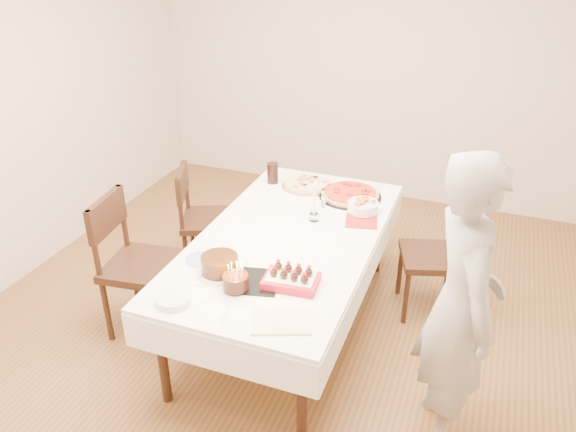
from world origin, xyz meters
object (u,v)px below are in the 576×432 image
(chair_right_savory, at_px, (432,257))
(pizza_white, at_px, (307,184))
(layer_cake, at_px, (220,265))
(dining_table, at_px, (288,282))
(cola_glass, at_px, (273,173))
(pasta_bowl, at_px, (363,207))
(chair_left_savory, at_px, (210,220))
(pizza_pepperoni, at_px, (350,194))
(person, at_px, (461,307))
(birthday_cake, at_px, (235,277))
(taper_candle, at_px, (314,201))
(chair_left_dessert, at_px, (143,266))
(strawberry_box, at_px, (291,279))

(chair_right_savory, distance_m, pizza_white, 1.11)
(layer_cake, bearing_deg, dining_table, 67.66)
(dining_table, xyz_separation_m, cola_glass, (-0.42, 0.77, 0.46))
(pasta_bowl, height_order, cola_glass, cola_glass)
(chair_left_savory, bearing_deg, pizza_pepperoni, 170.81)
(person, relative_size, pizza_white, 4.24)
(birthday_cake, bearing_deg, person, 6.26)
(person, bearing_deg, layer_cake, 69.15)
(pizza_pepperoni, bearing_deg, taper_candle, -106.57)
(pizza_pepperoni, height_order, birthday_cake, birthday_cake)
(chair_left_savory, distance_m, chair_left_dessert, 0.85)
(chair_right_savory, height_order, cola_glass, chair_right_savory)
(chair_left_savory, relative_size, layer_cake, 3.24)
(chair_left_savory, xyz_separation_m, pasta_bowl, (1.25, 0.04, 0.33))
(pizza_white, relative_size, strawberry_box, 1.29)
(taper_candle, distance_m, strawberry_box, 0.81)
(pizza_white, distance_m, taper_candle, 0.58)
(taper_candle, bearing_deg, strawberry_box, -80.95)
(pizza_white, distance_m, layer_cake, 1.35)
(person, xyz_separation_m, pizza_pepperoni, (-0.94, 1.28, -0.09))
(chair_left_dessert, bearing_deg, cola_glass, -121.89)
(pasta_bowl, bearing_deg, dining_table, -126.10)
(chair_left_savory, distance_m, birthday_cake, 1.46)
(cola_glass, bearing_deg, pasta_bowl, -16.84)
(chair_left_dessert, distance_m, pizza_pepperoni, 1.62)
(chair_right_savory, distance_m, chair_left_savory, 1.78)
(birthday_cake, distance_m, strawberry_box, 0.32)
(dining_table, height_order, chair_left_dessert, chair_left_dessert)
(cola_glass, bearing_deg, pizza_white, 5.06)
(chair_left_savory, height_order, strawberry_box, chair_left_savory)
(pizza_pepperoni, relative_size, birthday_cake, 3.18)
(birthday_cake, bearing_deg, dining_table, 84.60)
(dining_table, xyz_separation_m, chair_left_dessert, (-0.94, -0.36, 0.14))
(chair_left_dessert, xyz_separation_m, pizza_pepperoni, (1.16, 1.09, 0.26))
(pizza_white, distance_m, pasta_bowl, 0.58)
(person, distance_m, layer_cake, 1.39)
(chair_right_savory, bearing_deg, cola_glass, 153.83)
(birthday_cake, bearing_deg, chair_left_savory, 124.82)
(pizza_pepperoni, distance_m, pasta_bowl, 0.26)
(chair_left_dessert, height_order, cola_glass, chair_left_dessert)
(dining_table, distance_m, chair_left_savory, 1.00)
(chair_left_savory, bearing_deg, dining_table, 128.75)
(chair_right_savory, bearing_deg, dining_table, -165.59)
(layer_cake, bearing_deg, chair_right_savory, 44.53)
(pasta_bowl, bearing_deg, chair_left_dessert, -146.21)
(pasta_bowl, bearing_deg, taper_candle, -139.38)
(chair_left_savory, xyz_separation_m, birthday_cake, (0.81, -1.16, 0.38))
(chair_left_savory, bearing_deg, strawberry_box, 115.11)
(pizza_white, bearing_deg, chair_left_dessert, -124.78)
(chair_right_savory, height_order, strawberry_box, chair_right_savory)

